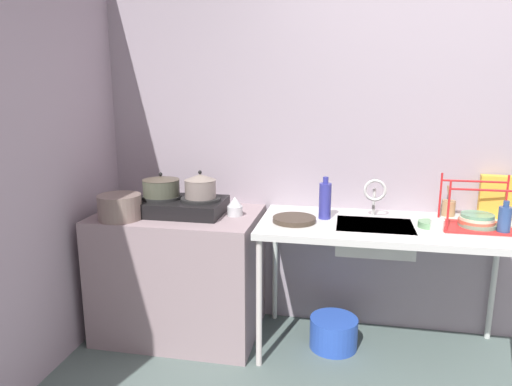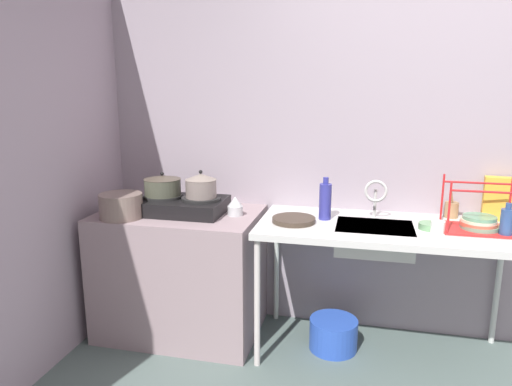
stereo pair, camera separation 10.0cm
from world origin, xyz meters
TOP-DOWN VIEW (x-y plane):
  - wall_back at (0.00, 1.47)m, footprint 5.47×0.10m
  - counter_concrete at (-1.76, 1.08)m, footprint 1.03×0.68m
  - counter_sink at (-0.45, 1.08)m, footprint 1.51×0.68m
  - stove at (-1.73, 1.08)m, footprint 0.55×0.38m
  - pot_on_left_burner at (-1.86, 1.08)m, footprint 0.24×0.24m
  - pot_on_right_burner at (-1.60, 1.08)m, footprint 0.20×0.20m
  - pot_beside_stove at (-2.05, 0.88)m, footprint 0.26×0.26m
  - percolator at (-1.38, 1.09)m, footprint 0.10×0.10m
  - sink_basin at (-0.52, 1.06)m, footprint 0.44×0.34m
  - faucet at (-0.52, 1.21)m, footprint 0.14×0.08m
  - frying_pan at (-1.00, 1.02)m, footprint 0.26×0.26m
  - dish_rack at (0.05, 1.10)m, footprint 0.39×0.27m
  - cup_by_rack at (-0.18, 1.00)m, footprint 0.08×0.08m
  - small_bowl_on_drainboard at (-0.22, 1.06)m, footprint 0.13×0.13m
  - bottle_by_sink at (-0.82, 1.14)m, footprint 0.07×0.07m
  - bottle_by_rack at (0.17, 1.02)m, footprint 0.07×0.07m
  - cereal_box at (0.22, 1.36)m, footprint 0.21×0.10m
  - utensil_jar at (-0.06, 1.36)m, footprint 0.08×0.08m
  - bucket_on_floor at (-0.74, 1.07)m, footprint 0.30×0.30m

SIDE VIEW (x-z plane):
  - bucket_on_floor at x=-0.74m, z-range 0.00..0.20m
  - counter_concrete at x=-1.76m, z-range 0.00..0.83m
  - sink_basin at x=-0.52m, z-range 0.68..0.83m
  - counter_sink at x=-0.45m, z-range 0.36..1.19m
  - frying_pan at x=-1.00m, z-range 0.83..0.86m
  - small_bowl_on_drainboard at x=-0.22m, z-range 0.83..0.87m
  - cup_by_rack at x=-0.18m, z-range 0.83..0.90m
  - dish_rack at x=0.05m, z-range 0.73..1.02m
  - utensil_jar at x=-0.06m, z-range 0.78..0.98m
  - stove at x=-1.73m, z-range 0.83..0.94m
  - percolator at x=-1.38m, z-range 0.83..0.95m
  - pot_beside_stove at x=-2.05m, z-range 0.83..0.98m
  - bottle_by_rack at x=0.17m, z-range 0.82..1.00m
  - bottle_by_sink at x=-0.82m, z-range 0.81..1.07m
  - cereal_box at x=0.22m, z-range 0.83..1.09m
  - faucet at x=-0.52m, z-range 0.87..1.11m
  - pot_on_left_burner at x=-1.86m, z-range 0.93..1.08m
  - pot_on_right_burner at x=-1.60m, z-range 0.93..1.10m
  - wall_back at x=0.00m, z-range 0.00..2.52m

